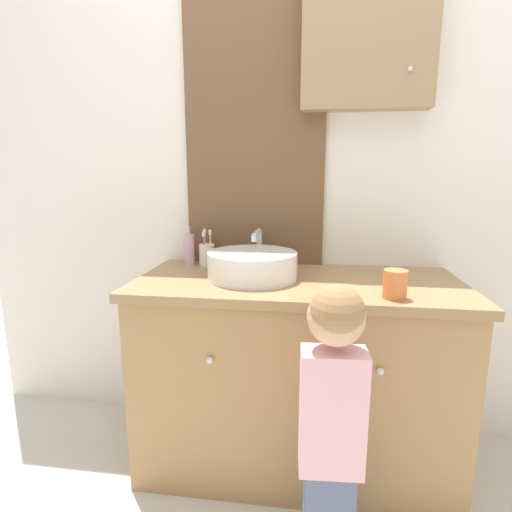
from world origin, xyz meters
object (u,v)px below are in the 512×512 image
sink_basin (253,264)px  drinking_cup (395,284)px  soap_dispenser (189,249)px  child_figure (333,404)px  toothbrush_holder (207,254)px

sink_basin → drinking_cup: size_ratio=4.23×
soap_dispenser → child_figure: (0.63, -0.69, -0.31)m
drinking_cup → child_figure: bearing=-126.5°
sink_basin → drinking_cup: bearing=-21.6°
drinking_cup → sink_basin: bearing=158.4°
sink_basin → drinking_cup: (0.51, -0.20, -0.01)m
toothbrush_holder → drinking_cup: toothbrush_holder is taller
child_figure → drinking_cup: 0.45m
child_figure → drinking_cup: child_figure is taller
toothbrush_holder → drinking_cup: (0.76, -0.41, -0.00)m
sink_basin → toothbrush_holder: 0.32m
soap_dispenser → child_figure: 0.99m
toothbrush_holder → soap_dispenser: soap_dispenser is taller
sink_basin → toothbrush_holder: size_ratio=2.51×
toothbrush_holder → soap_dispenser: bearing=179.4°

